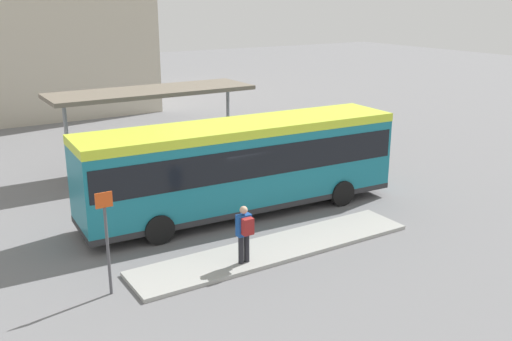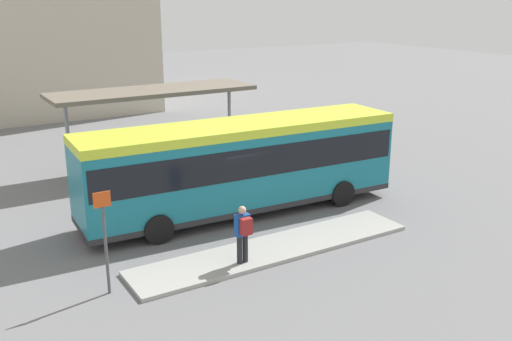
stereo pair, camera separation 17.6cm
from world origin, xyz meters
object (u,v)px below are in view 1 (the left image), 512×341
(pedestrian_waiting, at_px, (245,231))
(bicycle_yellow, at_px, (363,155))
(city_bus, at_px, (242,161))
(platform_sign, at_px, (107,239))
(bicycle_orange, at_px, (334,145))
(potted_planter_near_shelter, at_px, (122,177))
(bicycle_blue, at_px, (351,153))
(bicycle_white, at_px, (342,148))

(pedestrian_waiting, height_order, bicycle_yellow, pedestrian_waiting)
(city_bus, bearing_deg, platform_sign, -148.25)
(city_bus, distance_m, bicycle_orange, 9.53)
(potted_planter_near_shelter, bearing_deg, pedestrian_waiting, -84.46)
(pedestrian_waiting, height_order, bicycle_orange, pedestrian_waiting)
(bicycle_blue, bearing_deg, bicycle_orange, 167.35)
(pedestrian_waiting, height_order, bicycle_blue, pedestrian_waiting)
(city_bus, distance_m, pedestrian_waiting, 4.44)
(bicycle_orange, height_order, platform_sign, platform_sign)
(bicycle_white, height_order, platform_sign, platform_sign)
(bicycle_yellow, bearing_deg, bicycle_orange, -6.23)
(pedestrian_waiting, bearing_deg, bicycle_blue, -55.67)
(bicycle_yellow, height_order, platform_sign, platform_sign)
(bicycle_yellow, height_order, bicycle_blue, bicycle_yellow)
(pedestrian_waiting, bearing_deg, bicycle_orange, -50.78)
(city_bus, relative_size, bicycle_blue, 7.40)
(bicycle_white, distance_m, platform_sign, 15.76)
(pedestrian_waiting, relative_size, potted_planter_near_shelter, 1.40)
(bicycle_blue, distance_m, bicycle_white, 0.78)
(platform_sign, bearing_deg, city_bus, 29.01)
(city_bus, height_order, potted_planter_near_shelter, city_bus)
(bicycle_white, bearing_deg, bicycle_orange, 164.38)
(pedestrian_waiting, xyz_separation_m, platform_sign, (-3.76, 0.50, 0.45))
(pedestrian_waiting, relative_size, bicycle_yellow, 0.95)
(bicycle_yellow, xyz_separation_m, bicycle_blue, (-0.07, 0.77, -0.05))
(city_bus, bearing_deg, potted_planter_near_shelter, 127.04)
(bicycle_blue, bearing_deg, potted_planter_near_shelter, -100.65)
(city_bus, height_order, bicycle_yellow, city_bus)
(bicycle_white, bearing_deg, potted_planter_near_shelter, -99.59)
(potted_planter_near_shelter, relative_size, platform_sign, 0.44)
(city_bus, distance_m, bicycle_white, 9.07)
(pedestrian_waiting, bearing_deg, city_bus, -30.40)
(potted_planter_near_shelter, bearing_deg, bicycle_blue, -5.70)
(bicycle_yellow, xyz_separation_m, bicycle_orange, (0.14, 2.30, -0.03))
(bicycle_white, height_order, potted_planter_near_shelter, potted_planter_near_shelter)
(bicycle_white, relative_size, potted_planter_near_shelter, 1.43)
(city_bus, height_order, bicycle_blue, city_bus)
(bicycle_orange, bearing_deg, potted_planter_near_shelter, -78.01)
(bicycle_orange, relative_size, platform_sign, 0.58)
(bicycle_yellow, relative_size, bicycle_white, 1.02)
(platform_sign, bearing_deg, potted_planter_near_shelter, 68.66)
(city_bus, height_order, platform_sign, city_bus)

